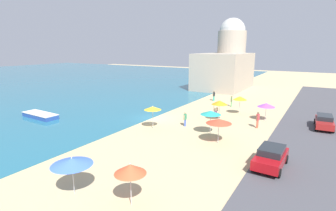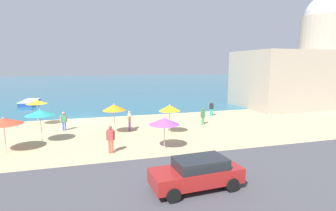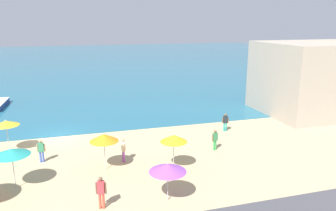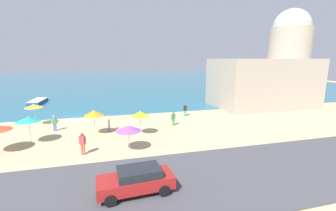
# 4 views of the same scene
# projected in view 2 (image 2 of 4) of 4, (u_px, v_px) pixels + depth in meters

# --- Properties ---
(ground_plane) EXTENTS (160.00, 160.00, 0.00)m
(ground_plane) POSITION_uv_depth(u_px,v_px,m) (78.00, 118.00, 27.92)
(ground_plane) COLOR tan
(sea) EXTENTS (150.00, 110.00, 0.05)m
(sea) POSITION_uv_depth(u_px,v_px,m) (86.00, 83.00, 80.08)
(sea) COLOR #23667F
(sea) RESTS_ON ground_plane
(coastal_road) EXTENTS (80.00, 8.00, 0.06)m
(coastal_road) POSITION_uv_depth(u_px,v_px,m) (57.00, 203.00, 10.85)
(coastal_road) COLOR #46464B
(coastal_road) RESTS_ON ground_plane
(beach_umbrella_0) EXTENTS (1.77, 1.77, 2.50)m
(beach_umbrella_0) POSITION_uv_depth(u_px,v_px,m) (170.00, 108.00, 21.37)
(beach_umbrella_0) COLOR #B2B2B7
(beach_umbrella_0) RESTS_ON ground_plane
(beach_umbrella_2) EXTENTS (2.34, 2.34, 2.37)m
(beach_umbrella_2) POSITION_uv_depth(u_px,v_px,m) (3.00, 121.00, 16.88)
(beach_umbrella_2) COLOR #B2B2B7
(beach_umbrella_2) RESTS_ON ground_plane
(beach_umbrella_3) EXTENTS (2.05, 2.05, 2.23)m
(beach_umbrella_3) POSITION_uv_depth(u_px,v_px,m) (164.00, 121.00, 17.60)
(beach_umbrella_3) COLOR #B2B2B7
(beach_umbrella_3) RESTS_ON ground_plane
(beach_umbrella_5) EXTENTS (2.07, 2.07, 2.54)m
(beach_umbrella_5) POSITION_uv_depth(u_px,v_px,m) (40.00, 113.00, 18.86)
(beach_umbrella_5) COLOR #B2B2B7
(beach_umbrella_5) RESTS_ON ground_plane
(beach_umbrella_6) EXTENTS (1.86, 1.86, 2.53)m
(beach_umbrella_6) POSITION_uv_depth(u_px,v_px,m) (37.00, 102.00, 24.31)
(beach_umbrella_6) COLOR #B2B2B7
(beach_umbrella_6) RESTS_ON ground_plane
(beach_umbrella_7) EXTENTS (1.88, 1.88, 2.56)m
(beach_umbrella_7) POSITION_uv_depth(u_px,v_px,m) (114.00, 107.00, 21.31)
(beach_umbrella_7) COLOR #B2B2B7
(beach_umbrella_7) RESTS_ON ground_plane
(bather_0) EXTENTS (0.55, 0.31, 1.82)m
(bather_0) POSITION_uv_depth(u_px,v_px,m) (111.00, 138.00, 16.90)
(bather_0) COLOR #ED533C
(bather_0) RESTS_ON ground_plane
(bather_1) EXTENTS (0.26, 0.57, 1.74)m
(bather_1) POSITION_uv_depth(u_px,v_px,m) (130.00, 119.00, 22.76)
(bather_1) COLOR #A64CB1
(bather_1) RESTS_ON ground_plane
(bather_2) EXTENTS (0.56, 0.30, 1.65)m
(bather_2) POSITION_uv_depth(u_px,v_px,m) (211.00, 108.00, 29.27)
(bather_2) COLOR teal
(bather_2) RESTS_ON ground_plane
(bather_3) EXTENTS (0.57, 0.23, 1.66)m
(bather_3) POSITION_uv_depth(u_px,v_px,m) (64.00, 120.00, 22.70)
(bather_3) COLOR #4461BC
(bather_3) RESTS_ON ground_plane
(bather_4) EXTENTS (0.54, 0.32, 1.62)m
(bather_4) POSITION_uv_depth(u_px,v_px,m) (203.00, 115.00, 24.91)
(bather_4) COLOR #44A957
(bather_4) RESTS_ON ground_plane
(parked_car_1) EXTENTS (4.26, 2.00, 1.45)m
(parked_car_1) POSITION_uv_depth(u_px,v_px,m) (197.00, 173.00, 11.94)
(parked_car_1) COLOR maroon
(parked_car_1) RESTS_ON coastal_road
(skiff_nearshore) EXTENTS (2.06, 5.69, 0.57)m
(skiff_nearshore) POSITION_uv_depth(u_px,v_px,m) (30.00, 102.00, 37.50)
(skiff_nearshore) COLOR #274895
(skiff_nearshore) RESTS_ON sea
(harbor_fortress) EXTENTS (15.13, 9.22, 15.01)m
(harbor_fortress) POSITION_uv_depth(u_px,v_px,m) (306.00, 68.00, 36.01)
(harbor_fortress) COLOR #AA9D8A
(harbor_fortress) RESTS_ON ground_plane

